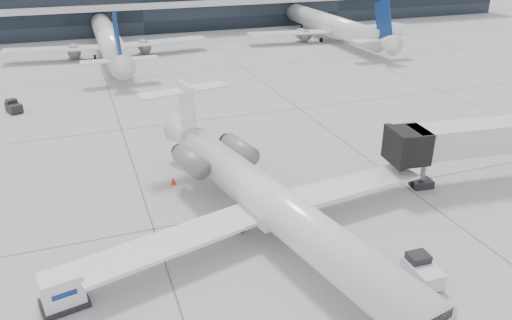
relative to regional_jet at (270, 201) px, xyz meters
name	(u,v)px	position (x,y,z in m)	size (l,w,h in m)	color
ground	(288,204)	(2.71, 3.25, -2.50)	(220.00, 220.00, 0.00)	#939396
terminal	(135,2)	(2.71, 85.25, 2.50)	(170.00, 22.00, 10.00)	black
bg_jet_center	(110,56)	(-5.29, 58.25, -2.50)	(32.00, 40.00, 9.60)	white
bg_jet_right	(328,39)	(34.71, 58.25, -2.50)	(32.00, 40.00, 9.60)	white
regional_jet	(270,201)	(0.00, 0.00, 0.00)	(25.29, 31.52, 7.32)	silver
jet_bridge	(494,136)	(19.69, 1.57, 1.28)	(16.19, 4.76, 5.19)	#A8AAAC
ramp_worker	(420,308)	(4.18, -10.48, -1.54)	(0.70, 0.46, 1.93)	yellow
baggage_tug	(422,271)	(6.45, -7.67, -1.80)	(1.53, 2.50, 1.56)	silver
cargo_uld	(62,291)	(-13.14, -2.81, -1.48)	(2.80, 2.29, 2.03)	black
traffic_cone	(173,181)	(-4.68, 9.44, -2.20)	(0.50, 0.50, 0.63)	red
far_tug	(14,107)	(-18.05, 33.13, -1.88)	(2.04, 2.51, 1.39)	black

